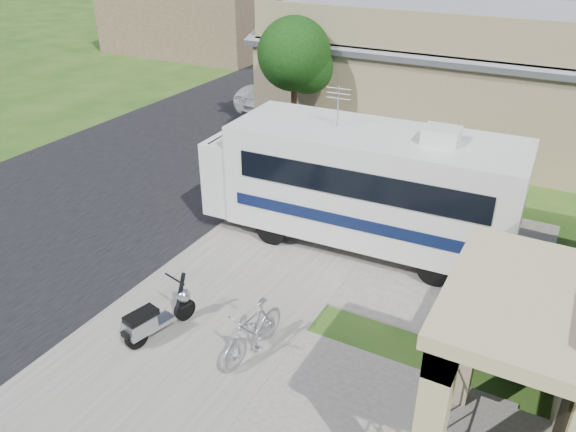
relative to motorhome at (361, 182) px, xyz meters
The scene contains 17 objects.
ground 4.62m from the motorhome, 97.13° to the right, with size 120.00×120.00×0.00m, color #1E4412.
street_slab 10.00m from the motorhome, 144.55° to the left, with size 9.00×80.00×0.02m, color black.
sidewalk_slab 6.14m from the motorhome, 105.02° to the left, with size 4.00×80.00×0.06m, color #605D56.
driveway_slab 1.91m from the motorhome, 12.86° to the left, with size 7.00×6.00×0.05m, color #605D56.
walk_slab 6.05m from the motorhome, 64.98° to the right, with size 4.00×3.00×0.05m, color #605D56.
warehouse 9.71m from the motorhome, 93.16° to the left, with size 12.50×8.40×5.04m.
distant_bldg_far 24.93m from the motorhome, 134.70° to the left, with size 10.00×8.00×4.00m, color brown.
distant_bldg_near 33.54m from the motorhome, 117.60° to the left, with size 8.00×7.00×3.20m, color #867453.
street_tree_a 6.57m from the motorhome, 131.59° to the left, with size 2.44×2.40×4.58m.
street_tree_b 15.46m from the motorhome, 105.99° to the left, with size 2.44×2.40×4.73m.
motorhome is the anchor object (origin of this frame).
shrub 4.99m from the motorhome, 30.05° to the right, with size 2.00×1.91×2.46m.
scooter 5.80m from the motorhome, 110.85° to the right, with size 0.73×1.63×1.08m.
bicycle 4.97m from the motorhome, 91.21° to the right, with size 0.49×1.74×1.05m, color #9D9EA4.
pickup_truck 11.39m from the motorhome, 125.00° to the left, with size 2.73×5.93×1.65m, color white.
van 17.71m from the motorhome, 113.83° to the left, with size 2.29×5.64×1.64m, color white.
garden_hose 5.70m from the motorhome, 54.39° to the right, with size 0.37×0.37×0.17m, color #167029.
Camera 1 is at (4.85, -7.35, 7.26)m, focal length 35.00 mm.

